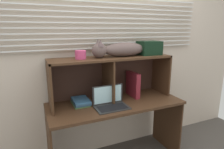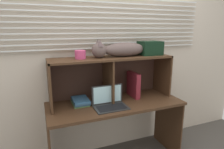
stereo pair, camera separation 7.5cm
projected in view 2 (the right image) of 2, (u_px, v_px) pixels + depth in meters
name	position (u px, v px, depth m)	size (l,w,h in m)	color
back_panel_with_blinds	(105.00, 55.00, 2.33)	(4.40, 0.08, 2.50)	beige
desk	(115.00, 114.00, 2.18)	(1.50, 0.60, 0.76)	#442B19
hutch_shelf_unit	(110.00, 70.00, 2.19)	(1.39, 0.36, 0.50)	#442B19
cat	(121.00, 50.00, 2.14)	(0.90, 0.19, 0.20)	brown
laptop	(110.00, 103.00, 2.02)	(0.35, 0.23, 0.22)	#282828
binder_upright	(133.00, 85.00, 2.30)	(0.06, 0.25, 0.30)	maroon
book_stack	(80.00, 101.00, 2.10)	(0.18, 0.26, 0.06)	#486F41
small_basket	(80.00, 55.00, 1.98)	(0.11, 0.11, 0.09)	#C74070
storage_box	(150.00, 48.00, 2.28)	(0.26, 0.20, 0.16)	black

